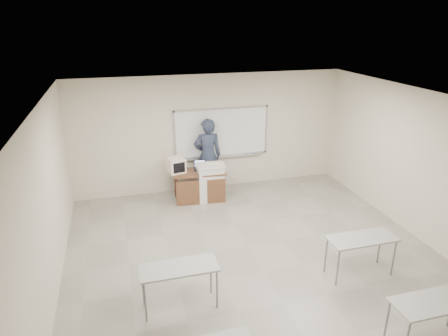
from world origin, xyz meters
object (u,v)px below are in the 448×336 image
object	(u,v)px
whiteboard	(222,133)
mouse	(209,172)
instructor_desk	(200,182)
crt_monitor	(176,165)
laptop	(200,167)
podium	(210,182)
keyboard	(215,163)
presenter	(208,156)

from	to	relation	value
whiteboard	mouse	bearing A→B (deg)	-124.03
instructor_desk	mouse	distance (m)	0.32
instructor_desk	crt_monitor	bearing A→B (deg)	161.23
instructor_desk	mouse	bearing A→B (deg)	-9.48
instructor_desk	laptop	xyz separation A→B (m)	(0.05, 0.26, 0.29)
podium	laptop	size ratio (longest dim) A/B	3.19
crt_monitor	whiteboard	bearing A→B (deg)	10.42
podium	mouse	bearing A→B (deg)	-133.31
crt_monitor	keyboard	size ratio (longest dim) A/B	1.02
podium	crt_monitor	bearing A→B (deg)	166.03
whiteboard	instructor_desk	xyz separation A→B (m)	(-0.76, -0.78, -0.96)
podium	laptop	world-z (taller)	laptop
mouse	laptop	bearing A→B (deg)	110.57
crt_monitor	keyboard	world-z (taller)	crt_monitor
mouse	keyboard	distance (m)	0.31
whiteboard	podium	distance (m)	1.36
instructor_desk	laptop	size ratio (longest dim) A/B	4.31
laptop	keyboard	distance (m)	0.43
podium	laptop	bearing A→B (deg)	131.66
keyboard	crt_monitor	bearing A→B (deg)	-169.81
instructor_desk	keyboard	size ratio (longest dim) A/B	2.96
laptop	mouse	xyz separation A→B (m)	(0.15, -0.31, -0.04)
instructor_desk	podium	xyz separation A→B (m)	(0.26, 0.01, -0.05)
presenter	mouse	bearing A→B (deg)	82.49
whiteboard	presenter	world-z (taller)	whiteboard
crt_monitor	presenter	distance (m)	0.95
whiteboard	instructor_desk	bearing A→B (deg)	-134.29
crt_monitor	keyboard	bearing A→B (deg)	-20.75
keyboard	presenter	size ratio (longest dim) A/B	0.22
whiteboard	laptop	bearing A→B (deg)	-144.10
laptop	keyboard	world-z (taller)	laptop
podium	keyboard	bearing A→B (deg)	29.69
laptop	mouse	bearing A→B (deg)	-53.47
whiteboard	keyboard	distance (m)	0.94
podium	mouse	distance (m)	0.31
laptop	mouse	size ratio (longest dim) A/B	3.27
crt_monitor	laptop	bearing A→B (deg)	-9.51
mouse	presenter	size ratio (longest dim) A/B	0.05
crt_monitor	presenter	bearing A→B (deg)	9.38
presenter	podium	bearing A→B (deg)	86.92
whiteboard	mouse	distance (m)	1.22
mouse	presenter	world-z (taller)	presenter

